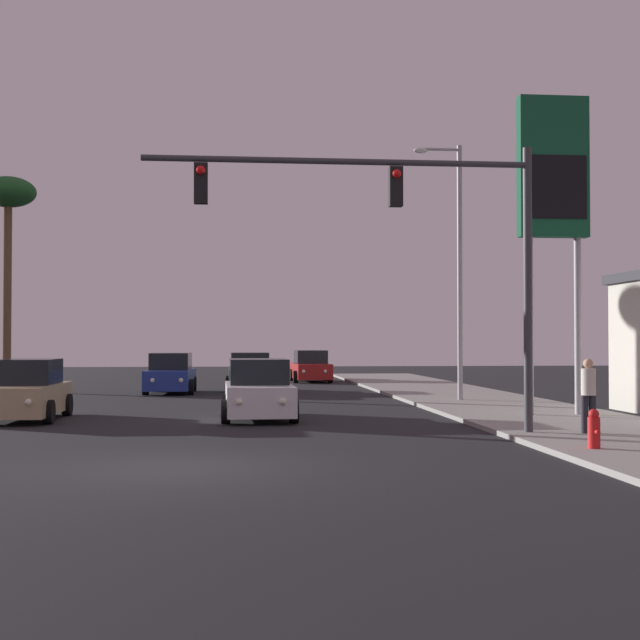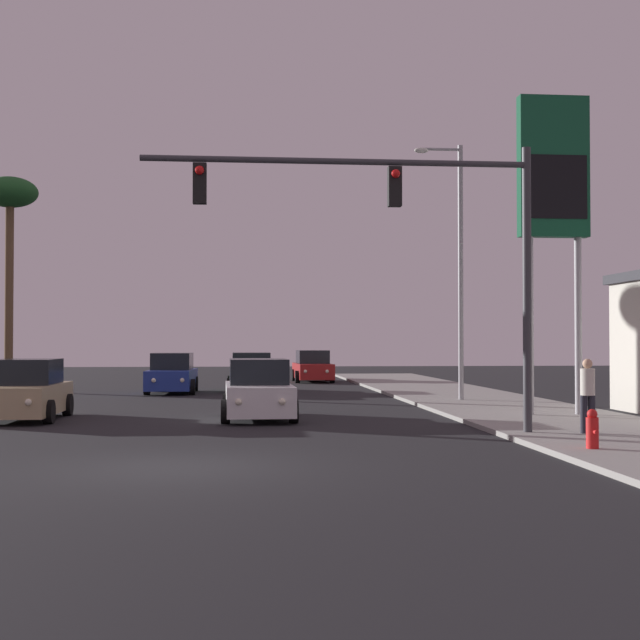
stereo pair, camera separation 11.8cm
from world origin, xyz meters
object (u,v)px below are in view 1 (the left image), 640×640
at_px(car_blue, 171,375).
at_px(fire_hydrant, 594,429).
at_px(car_red, 311,368).
at_px(car_tan, 26,392).
at_px(palm_tree_mid, 8,205).
at_px(gas_station_sign, 553,185).
at_px(car_green, 250,374).
at_px(street_lamp, 456,258).
at_px(traffic_light_mast, 415,225).
at_px(car_white, 259,392).
at_px(pedestrian_on_sidewalk, 588,392).

xyz_separation_m(car_blue, fire_hydrant, (9.55, -21.12, -0.27)).
relative_size(car_red, car_tan, 1.01).
bearing_deg(palm_tree_mid, gas_station_sign, -39.14).
bearing_deg(car_blue, car_tan, 77.96).
relative_size(car_green, street_lamp, 0.48).
bearing_deg(car_green, car_red, -111.75).
relative_size(car_blue, car_tan, 1.01).
bearing_deg(palm_tree_mid, car_tan, -74.17).
xyz_separation_m(car_green, traffic_light_mast, (3.39, -18.81, 4.04)).
relative_size(gas_station_sign, fire_hydrant, 11.84).
bearing_deg(car_white, car_green, -91.18).
distance_m(car_blue, car_tan, 12.74).
bearing_deg(palm_tree_mid, car_red, 28.94).
height_order(car_white, traffic_light_mast, traffic_light_mast).
bearing_deg(car_white, palm_tree_mid, -55.62).
height_order(street_lamp, pedestrian_on_sidewalk, street_lamp).
bearing_deg(pedestrian_on_sidewalk, gas_station_sign, 77.99).
xyz_separation_m(car_white, street_lamp, (7.13, 5.80, 4.36)).
height_order(street_lamp, palm_tree_mid, palm_tree_mid).
xyz_separation_m(car_white, palm_tree_mid, (-10.48, 14.64, 7.34)).
xyz_separation_m(car_red, fire_hydrant, (2.83, -30.71, -0.27)).
relative_size(car_red, pedestrian_on_sidewalk, 2.60).
relative_size(car_tan, traffic_light_mast, 0.49).
relative_size(traffic_light_mast, gas_station_sign, 0.98).
height_order(car_green, traffic_light_mast, traffic_light_mast).
bearing_deg(traffic_light_mast, car_blue, 110.46).
bearing_deg(street_lamp, car_tan, -158.18).
relative_size(traffic_light_mast, fire_hydrant, 11.62).
height_order(car_red, pedestrian_on_sidewalk, pedestrian_on_sidewalk).
distance_m(street_lamp, gas_station_sign, 6.73).
bearing_deg(pedestrian_on_sidewalk, car_green, 110.65).
distance_m(car_white, gas_station_sign, 10.18).
bearing_deg(street_lamp, palm_tree_mid, 153.35).
relative_size(street_lamp, palm_tree_mid, 0.97).
relative_size(gas_station_sign, pedestrian_on_sidewalk, 5.39).
bearing_deg(street_lamp, gas_station_sign, -79.68).
bearing_deg(traffic_light_mast, car_green, 100.22).
distance_m(car_tan, car_green, 14.67).
bearing_deg(palm_tree_mid, fire_hydrant, -54.06).
relative_size(car_blue, fire_hydrant, 5.71).
bearing_deg(fire_hydrant, palm_tree_mid, 125.94).
bearing_deg(car_tan, traffic_light_mast, 150.52).
bearing_deg(palm_tree_mid, car_blue, -15.01).
bearing_deg(car_blue, street_lamp, 148.59).
bearing_deg(car_white, street_lamp, -142.12).
xyz_separation_m(car_tan, car_white, (6.44, -0.37, 0.00)).
height_order(car_tan, gas_station_sign, gas_station_sign).
bearing_deg(gas_station_sign, car_green, 120.34).
distance_m(car_tan, traffic_light_mast, 12.01).
bearing_deg(fire_hydrant, car_tan, 145.28).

